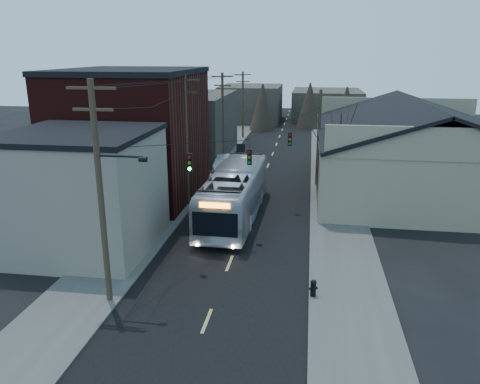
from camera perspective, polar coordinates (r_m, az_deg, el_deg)
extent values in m
plane|color=black|center=(20.15, -5.36, -18.40)|extent=(160.00, 160.00, 0.00)
cube|color=black|center=(47.56, 3.21, 2.66)|extent=(9.00, 110.00, 0.02)
cube|color=#474744|center=(48.56, -4.45, 2.99)|extent=(4.00, 110.00, 0.12)
cube|color=#474744|center=(47.42, 11.06, 2.39)|extent=(4.00, 110.00, 0.12)
cube|color=gray|center=(29.35, -18.58, -0.11)|extent=(8.00, 8.00, 7.00)
cube|color=black|center=(39.20, -12.93, 6.68)|extent=(10.00, 12.00, 10.00)
cube|color=#342F2A|center=(54.32, -6.24, 8.11)|extent=(9.00, 14.00, 7.00)
cube|color=gray|center=(42.85, 20.21, 3.49)|extent=(16.00, 20.00, 5.00)
cube|color=black|center=(41.56, 15.28, 8.88)|extent=(8.16, 20.60, 2.86)
cube|color=black|center=(43.22, 25.96, 8.08)|extent=(8.16, 20.60, 2.86)
cube|color=#342F2A|center=(82.03, 1.36, 10.75)|extent=(10.00, 12.00, 6.00)
cube|color=#342F2A|center=(86.47, 10.51, 10.46)|extent=(12.00, 14.00, 5.00)
cone|color=black|center=(36.89, 11.93, 3.91)|extent=(0.40, 0.40, 7.20)
cylinder|color=#382B1E|center=(21.99, -16.61, -0.68)|extent=(0.28, 0.28, 10.50)
cube|color=#382B1E|center=(21.11, -17.72, 11.98)|extent=(2.20, 0.12, 0.12)
cylinder|color=#382B1E|center=(35.78, -6.56, 6.06)|extent=(0.28, 0.28, 10.00)
cube|color=#382B1E|center=(35.22, -6.81, 13.43)|extent=(2.20, 0.12, 0.12)
cylinder|color=#382B1E|center=(50.27, -2.12, 8.94)|extent=(0.28, 0.28, 9.50)
cube|color=#382B1E|center=(49.86, -2.18, 13.90)|extent=(2.20, 0.12, 0.12)
cylinder|color=#382B1E|center=(64.99, 0.34, 10.51)|extent=(0.28, 0.28, 9.00)
cube|color=#382B1E|center=(64.67, 0.35, 14.12)|extent=(2.20, 0.12, 0.12)
cylinder|color=#382B1E|center=(41.60, 9.56, 6.39)|extent=(0.28, 0.28, 8.50)
cube|color=black|center=(24.89, -6.12, 3.60)|extent=(0.28, 0.20, 1.00)
cube|color=black|center=(28.85, 1.17, 4.29)|extent=(0.28, 0.20, 1.00)
cube|color=black|center=(34.52, 6.11, 6.44)|extent=(0.28, 0.20, 1.00)
imported|color=#B2B5BF|center=(33.42, -0.65, -0.14)|extent=(3.35, 13.42, 3.72)
imported|color=#9C9FA3|center=(47.68, -1.97, 3.63)|extent=(1.71, 4.61, 1.50)
cylinder|color=black|center=(23.53, 8.92, -11.65)|extent=(0.27, 0.27, 0.69)
sphere|color=black|center=(23.35, 8.96, -10.84)|extent=(0.30, 0.30, 0.30)
cylinder|color=black|center=(23.50, 8.93, -11.53)|extent=(0.42, 0.29, 0.14)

